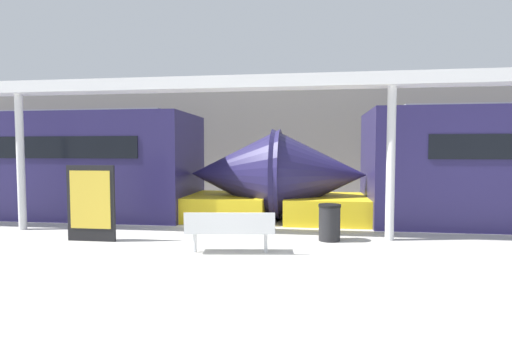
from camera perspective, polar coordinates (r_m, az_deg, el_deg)
name	(u,v)px	position (r m, az deg, el deg)	size (l,w,h in m)	color
ground_plane	(223,268)	(6.99, -4.79, -12.90)	(60.00, 60.00, 0.00)	#B2AFA8
station_wall	(274,139)	(16.27, 2.64, 5.33)	(56.00, 0.20, 5.00)	gray
train_right	(22,166)	(14.71, -30.43, 1.20)	(16.31, 2.93, 3.20)	#231E4C
bench_near	(230,228)	(7.80, -3.75, -7.49)	(1.78, 0.66, 0.81)	silver
trash_bin	(329,222)	(9.04, 10.46, -6.53)	(0.49, 0.49, 0.81)	black
poster_board	(91,203)	(9.50, -22.51, -3.57)	(1.10, 0.07, 1.68)	black
support_column_near	(391,164)	(9.31, 18.68, 1.64)	(0.19, 0.19, 3.40)	silver
support_column_far	(21,162)	(11.67, -30.58, 1.67)	(0.19, 0.19, 3.40)	silver
canopy_beam	(392,80)	(9.44, 18.90, 12.89)	(28.00, 0.60, 0.28)	silver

